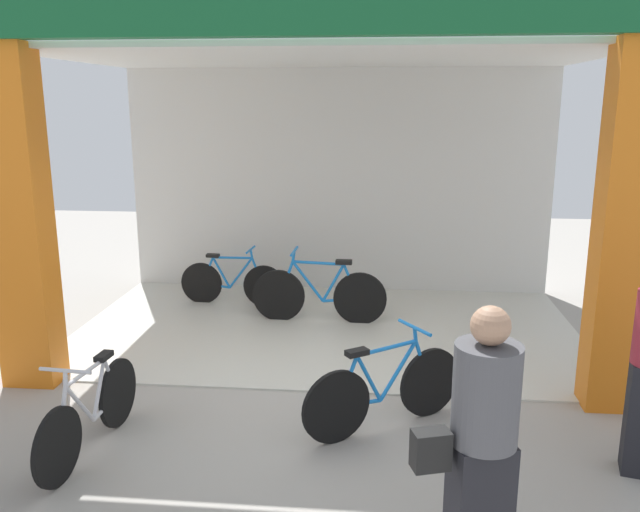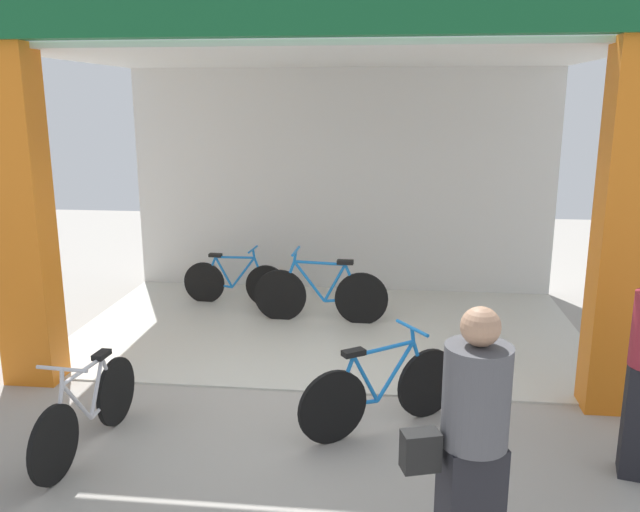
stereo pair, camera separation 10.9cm
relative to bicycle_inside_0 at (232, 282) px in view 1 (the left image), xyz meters
The scene contains 7 objects.
ground_plane 3.03m from the bicycle_inside_0, 62.52° to the right, with size 20.21×20.21×0.00m, color #9E9991.
shop_facade 2.41m from the bicycle_inside_0, 29.10° to the right, with size 6.31×3.95×3.94m.
bicycle_inside_0 is the anchor object (origin of this frame).
bicycle_inside_1 1.41m from the bicycle_inside_0, 25.80° to the right, with size 1.72×0.47×0.94m.
bicycle_parked_0 3.92m from the bicycle_inside_0, 93.63° to the right, with size 0.42×1.51×0.83m.
bicycle_parked_1 3.91m from the bicycle_inside_0, 57.62° to the right, with size 1.34×0.95×0.88m.
pedestrian_1 5.79m from the bicycle_inside_0, 63.03° to the right, with size 0.64×0.46×1.71m.
Camera 1 is at (0.64, -5.77, 2.76)m, focal length 36.33 mm.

